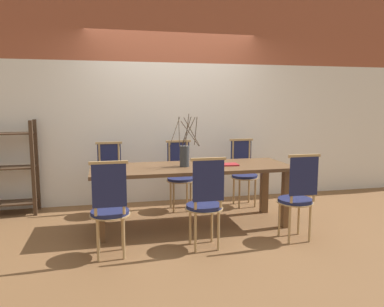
# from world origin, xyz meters

# --- Properties ---
(ground_plane) EXTENTS (16.00, 16.00, 0.00)m
(ground_plane) POSITION_xyz_m (0.00, 0.00, 0.00)
(ground_plane) COLOR brown
(wall_rear) EXTENTS (12.00, 0.06, 3.20)m
(wall_rear) POSITION_xyz_m (0.00, 1.26, 1.60)
(wall_rear) COLOR white
(wall_rear) RESTS_ON ground_plane
(dining_table) EXTENTS (2.37, 0.84, 0.74)m
(dining_table) POSITION_xyz_m (0.00, 0.00, 0.63)
(dining_table) COLOR brown
(dining_table) RESTS_ON ground_plane
(chair_near_leftend) EXTENTS (0.39, 0.39, 0.96)m
(chair_near_leftend) POSITION_xyz_m (-0.98, -0.75, 0.51)
(chair_near_leftend) COLOR #1E234C
(chair_near_leftend) RESTS_ON ground_plane
(chair_near_left) EXTENTS (0.39, 0.39, 0.96)m
(chair_near_left) POSITION_xyz_m (-0.03, -0.75, 0.51)
(chair_near_left) COLOR #1E234C
(chair_near_left) RESTS_ON ground_plane
(chair_near_center) EXTENTS (0.39, 0.39, 0.96)m
(chair_near_center) POSITION_xyz_m (0.99, -0.75, 0.51)
(chair_near_center) COLOR #1E234C
(chair_near_center) RESTS_ON ground_plane
(chair_far_leftend) EXTENTS (0.39, 0.39, 0.96)m
(chair_far_leftend) POSITION_xyz_m (-0.96, 0.75, 0.51)
(chair_far_leftend) COLOR #1E234C
(chair_far_leftend) RESTS_ON ground_plane
(chair_far_left) EXTENTS (0.39, 0.39, 0.96)m
(chair_far_left) POSITION_xyz_m (-0.00, 0.75, 0.51)
(chair_far_left) COLOR #1E234C
(chair_far_left) RESTS_ON ground_plane
(chair_far_center) EXTENTS (0.39, 0.39, 0.96)m
(chair_far_center) POSITION_xyz_m (0.94, 0.75, 0.51)
(chair_far_center) COLOR #1E234C
(chair_far_center) RESTS_ON ground_plane
(vase_centerpiece) EXTENTS (0.36, 0.36, 0.62)m
(vase_centerpiece) POSITION_xyz_m (-0.09, -0.02, 0.88)
(vase_centerpiece) COLOR #33383D
(vase_centerpiece) RESTS_ON dining_table
(book_stack) EXTENTS (0.23, 0.19, 0.02)m
(book_stack) POSITION_xyz_m (0.44, -0.05, 0.74)
(book_stack) COLOR maroon
(book_stack) RESTS_ON dining_table
(shelving_rack) EXTENTS (0.73, 0.35, 1.26)m
(shelving_rack) POSITION_xyz_m (-2.28, 1.02, 0.63)
(shelving_rack) COLOR #422D1E
(shelving_rack) RESTS_ON ground_plane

